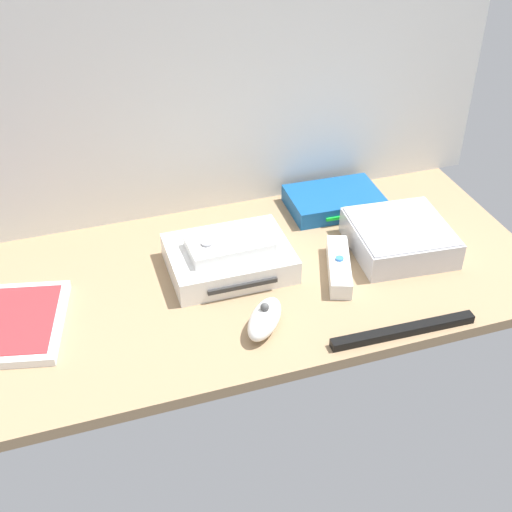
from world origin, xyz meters
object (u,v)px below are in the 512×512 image
at_px(network_router, 334,201).
at_px(remote_wand, 339,266).
at_px(remote_classic_pad, 229,244).
at_px(sensor_bar, 403,331).
at_px(remote_nunchuk, 265,319).
at_px(mini_computer, 399,237).
at_px(game_case, 20,323).
at_px(game_console, 229,258).

bearing_deg(network_router, remote_wand, -109.21).
height_order(remote_classic_pad, sensor_bar, remote_classic_pad).
xyz_separation_m(remote_nunchuk, sensor_bar, (0.20, -0.08, -0.01)).
xyz_separation_m(mini_computer, game_case, (-0.67, -0.00, -0.02)).
bearing_deg(game_console, remote_wand, -22.10).
bearing_deg(mini_computer, sensor_bar, -115.62).
relative_size(network_router, remote_nunchuk, 1.73).
height_order(remote_wand, remote_classic_pad, remote_classic_pad).
bearing_deg(sensor_bar, remote_wand, 102.32).
bearing_deg(network_router, remote_nunchuk, -127.77).
bearing_deg(remote_nunchuk, remote_wand, 67.32).
height_order(game_console, remote_classic_pad, remote_classic_pad).
xyz_separation_m(game_console, remote_classic_pad, (0.00, -0.00, 0.03)).
bearing_deg(game_console, remote_classic_pad, -89.56).
relative_size(game_console, remote_nunchuk, 1.99).
xyz_separation_m(remote_wand, remote_classic_pad, (-0.18, 0.07, 0.04)).
bearing_deg(network_router, game_case, -162.42).
bearing_deg(game_case, mini_computer, 13.13).
bearing_deg(remote_wand, game_case, -162.92).
distance_m(mini_computer, remote_wand, 0.14).
bearing_deg(mini_computer, game_case, -179.64).
height_order(remote_wand, sensor_bar, remote_wand).
relative_size(mini_computer, remote_nunchuk, 1.73).
height_order(remote_wand, remote_nunchuk, remote_nunchuk).
height_order(remote_nunchuk, sensor_bar, remote_nunchuk).
bearing_deg(game_case, sensor_bar, -7.06).
relative_size(mini_computer, game_case, 0.85).
bearing_deg(mini_computer, remote_nunchuk, -156.81).
distance_m(remote_classic_pad, sensor_bar, 0.33).
bearing_deg(remote_classic_pad, sensor_bar, -51.01).
relative_size(mini_computer, remote_wand, 1.21).
relative_size(remote_wand, remote_classic_pad, 1.04).
bearing_deg(remote_wand, remote_nunchuk, -130.18).
bearing_deg(remote_wand, remote_classic_pad, 178.86).
bearing_deg(sensor_bar, game_case, 161.90).
bearing_deg(game_case, game_console, 19.74).
relative_size(remote_wand, remote_nunchuk, 1.43).
distance_m(game_console, remote_wand, 0.19).
relative_size(game_console, game_case, 0.98).
distance_m(game_case, remote_classic_pad, 0.36).
bearing_deg(remote_wand, mini_computer, 34.29).
distance_m(game_case, remote_nunchuk, 0.39).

